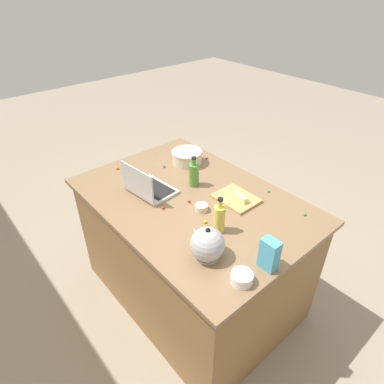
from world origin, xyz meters
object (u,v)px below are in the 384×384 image
object	(u,v)px
bottle_olive	(194,174)
bottle_oil	(219,218)
cutting_board	(236,198)
ramekin_medium	(201,207)
laptop	(147,187)
kettle	(207,245)
mixing_bowl_large	(187,157)
candy_bag	(269,254)
ramekin_small	(242,278)
butter_stick_left	(240,197)

from	to	relation	value
bottle_olive	bottle_oil	bearing A→B (deg)	155.33
cutting_board	ramekin_medium	bearing A→B (deg)	75.52
laptop	kettle	size ratio (longest dim) A/B	1.55
bottle_oil	cutting_board	size ratio (longest dim) A/B	0.84
laptop	bottle_olive	size ratio (longest dim) A/B	1.54
kettle	mixing_bowl_large	bearing A→B (deg)	-34.22
laptop	mixing_bowl_large	world-z (taller)	laptop
ramekin_medium	candy_bag	distance (m)	0.57
mixing_bowl_large	bottle_olive	size ratio (longest dim) A/B	1.08
laptop	cutting_board	world-z (taller)	laptop
mixing_bowl_large	bottle_oil	distance (m)	0.81
candy_bag	bottle_olive	bearing A→B (deg)	-15.17
ramekin_small	candy_bag	bearing A→B (deg)	-96.44
laptop	bottle_oil	bearing A→B (deg)	-171.25
mixing_bowl_large	butter_stick_left	world-z (taller)	mixing_bowl_large
ramekin_small	kettle	bearing A→B (deg)	1.85
kettle	butter_stick_left	distance (m)	0.53
cutting_board	butter_stick_left	world-z (taller)	butter_stick_left
laptop	candy_bag	distance (m)	0.93
bottle_olive	ramekin_small	bearing A→B (deg)	153.81
bottle_oil	ramekin_medium	size ratio (longest dim) A/B	2.81
mixing_bowl_large	kettle	distance (m)	0.99
butter_stick_left	candy_bag	size ratio (longest dim) A/B	0.65
laptop	candy_bag	bearing A→B (deg)	-175.25
kettle	butter_stick_left	bearing A→B (deg)	-66.26
candy_bag	kettle	bearing A→B (deg)	35.06
bottle_oil	ramekin_small	bearing A→B (deg)	151.83
ramekin_medium	butter_stick_left	bearing A→B (deg)	-111.57
cutting_board	candy_bag	xyz separation A→B (m)	(-0.50, 0.31, 0.08)
bottle_oil	kettle	distance (m)	0.21
kettle	ramekin_small	distance (m)	0.24
ramekin_medium	laptop	bearing A→B (deg)	21.24
bottle_olive	cutting_board	size ratio (longest dim) A/B	0.81
mixing_bowl_large	ramekin_medium	bearing A→B (deg)	148.26
ramekin_small	bottle_olive	bearing A→B (deg)	-26.19
kettle	cutting_board	world-z (taller)	kettle
candy_bag	ramekin_small	bearing A→B (deg)	83.56
mixing_bowl_large	kettle	bearing A→B (deg)	145.78
ramekin_small	ramekin_medium	world-z (taller)	ramekin_small
bottle_oil	bottle_olive	xyz separation A→B (m)	(0.45, -0.21, -0.00)
bottle_oil	butter_stick_left	world-z (taller)	bottle_oil
bottle_olive	ramekin_medium	world-z (taller)	bottle_olive
bottle_oil	kettle	bearing A→B (deg)	118.99
butter_stick_left	candy_bag	distance (m)	0.56
mixing_bowl_large	bottle_oil	bearing A→B (deg)	152.61
butter_stick_left	ramekin_medium	distance (m)	0.26
ramekin_medium	candy_bag	xyz separation A→B (m)	(-0.56, 0.07, 0.07)
bottle_olive	kettle	size ratio (longest dim) A/B	1.00
bottle_oil	laptop	bearing A→B (deg)	8.75
butter_stick_left	ramekin_small	distance (m)	0.65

